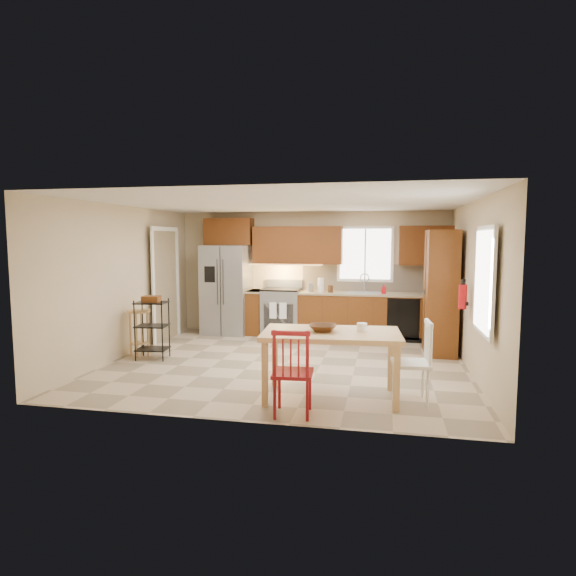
{
  "coord_description": "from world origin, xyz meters",
  "views": [
    {
      "loc": [
        1.5,
        -7.27,
        1.95
      ],
      "look_at": [
        -0.06,
        0.4,
        1.15
      ],
      "focal_mm": 30.0,
      "sensor_mm": 36.0,
      "label": 1
    }
  ],
  "objects_px": {
    "pantry": "(441,292)",
    "range_stove": "(282,312)",
    "fire_extinguisher": "(463,297)",
    "table_jar": "(362,329)",
    "chair_white": "(411,362)",
    "bar_stool": "(139,333)",
    "dining_table": "(331,365)",
    "chair_red": "(293,371)",
    "table_bowl": "(323,332)",
    "utility_cart": "(152,329)",
    "soap_bottle": "(384,289)",
    "refrigerator": "(227,290)"
  },
  "relations": [
    {
      "from": "pantry",
      "to": "range_stove",
      "type": "bearing_deg",
      "value": 161.71
    },
    {
      "from": "fire_extinguisher",
      "to": "table_jar",
      "type": "relative_size",
      "value": 2.37
    },
    {
      "from": "chair_white",
      "to": "bar_stool",
      "type": "xyz_separation_m",
      "value": [
        -4.32,
        1.43,
        -0.1
      ]
    },
    {
      "from": "dining_table",
      "to": "chair_red",
      "type": "xyz_separation_m",
      "value": [
        -0.35,
        -0.65,
        0.08
      ]
    },
    {
      "from": "range_stove",
      "to": "chair_white",
      "type": "bearing_deg",
      "value": -57.04
    },
    {
      "from": "dining_table",
      "to": "table_bowl",
      "type": "relative_size",
      "value": 4.94
    },
    {
      "from": "chair_white",
      "to": "utility_cart",
      "type": "height_order",
      "value": "same"
    },
    {
      "from": "range_stove",
      "to": "fire_extinguisher",
      "type": "height_order",
      "value": "fire_extinguisher"
    },
    {
      "from": "chair_red",
      "to": "fire_extinguisher",
      "type": "bearing_deg",
      "value": 43.33
    },
    {
      "from": "soap_bottle",
      "to": "fire_extinguisher",
      "type": "bearing_deg",
      "value": -59.47
    },
    {
      "from": "refrigerator",
      "to": "pantry",
      "type": "relative_size",
      "value": 0.87
    },
    {
      "from": "table_jar",
      "to": "soap_bottle",
      "type": "bearing_deg",
      "value": 86.02
    },
    {
      "from": "chair_red",
      "to": "bar_stool",
      "type": "bearing_deg",
      "value": 140.36
    },
    {
      "from": "range_stove",
      "to": "table_bowl",
      "type": "height_order",
      "value": "range_stove"
    },
    {
      "from": "chair_white",
      "to": "bar_stool",
      "type": "height_order",
      "value": "chair_white"
    },
    {
      "from": "range_stove",
      "to": "dining_table",
      "type": "xyz_separation_m",
      "value": [
        1.42,
        -3.71,
        -0.05
      ]
    },
    {
      "from": "dining_table",
      "to": "soap_bottle",
      "type": "bearing_deg",
      "value": 76.05
    },
    {
      "from": "range_stove",
      "to": "table_bowl",
      "type": "relative_size",
      "value": 2.73
    },
    {
      "from": "range_stove",
      "to": "pantry",
      "type": "bearing_deg",
      "value": -18.29
    },
    {
      "from": "refrigerator",
      "to": "table_bowl",
      "type": "relative_size",
      "value": 5.39
    },
    {
      "from": "bar_stool",
      "to": "utility_cart",
      "type": "relative_size",
      "value": 0.8
    },
    {
      "from": "refrigerator",
      "to": "soap_bottle",
      "type": "bearing_deg",
      "value": -0.45
    },
    {
      "from": "soap_bottle",
      "to": "utility_cart",
      "type": "relative_size",
      "value": 0.2
    },
    {
      "from": "utility_cart",
      "to": "chair_red",
      "type": "bearing_deg",
      "value": -43.45
    },
    {
      "from": "table_bowl",
      "to": "utility_cart",
      "type": "xyz_separation_m",
      "value": [
        -2.96,
        1.36,
        -0.33
      ]
    },
    {
      "from": "dining_table",
      "to": "table_jar",
      "type": "height_order",
      "value": "table_jar"
    },
    {
      "from": "dining_table",
      "to": "chair_red",
      "type": "height_order",
      "value": "chair_red"
    },
    {
      "from": "chair_red",
      "to": "chair_white",
      "type": "xyz_separation_m",
      "value": [
        1.3,
        0.7,
        0.0
      ]
    },
    {
      "from": "pantry",
      "to": "table_jar",
      "type": "distance_m",
      "value": 2.88
    },
    {
      "from": "range_stove",
      "to": "dining_table",
      "type": "distance_m",
      "value": 3.97
    },
    {
      "from": "table_bowl",
      "to": "chair_white",
      "type": "bearing_deg",
      "value": 2.72
    },
    {
      "from": "table_jar",
      "to": "pantry",
      "type": "bearing_deg",
      "value": 65.46
    },
    {
      "from": "range_stove",
      "to": "utility_cart",
      "type": "xyz_separation_m",
      "value": [
        -1.65,
        -2.35,
        0.03
      ]
    },
    {
      "from": "range_stove",
      "to": "chair_white",
      "type": "xyz_separation_m",
      "value": [
        2.37,
        -3.66,
        0.03
      ]
    },
    {
      "from": "table_bowl",
      "to": "bar_stool",
      "type": "relative_size",
      "value": 0.43
    },
    {
      "from": "pantry",
      "to": "bar_stool",
      "type": "height_order",
      "value": "pantry"
    },
    {
      "from": "refrigerator",
      "to": "dining_table",
      "type": "xyz_separation_m",
      "value": [
        2.57,
        -3.65,
        -0.5
      ]
    },
    {
      "from": "chair_red",
      "to": "table_jar",
      "type": "distance_m",
      "value": 1.1
    },
    {
      "from": "range_stove",
      "to": "bar_stool",
      "type": "distance_m",
      "value": 2.96
    },
    {
      "from": "refrigerator",
      "to": "chair_white",
      "type": "distance_m",
      "value": 5.05
    },
    {
      "from": "refrigerator",
      "to": "range_stove",
      "type": "bearing_deg",
      "value": 2.99
    },
    {
      "from": "range_stove",
      "to": "table_jar",
      "type": "distance_m",
      "value": 4.04
    },
    {
      "from": "soap_bottle",
      "to": "bar_stool",
      "type": "distance_m",
      "value": 4.56
    },
    {
      "from": "utility_cart",
      "to": "refrigerator",
      "type": "bearing_deg",
      "value": 70.72
    },
    {
      "from": "fire_extinguisher",
      "to": "bar_stool",
      "type": "bearing_deg",
      "value": -177.91
    },
    {
      "from": "table_bowl",
      "to": "pantry",
      "type": "bearing_deg",
      "value": 58.56
    },
    {
      "from": "soap_bottle",
      "to": "dining_table",
      "type": "relative_size",
      "value": 0.11
    },
    {
      "from": "chair_red",
      "to": "soap_bottle",
      "type": "bearing_deg",
      "value": 72.94
    },
    {
      "from": "dining_table",
      "to": "utility_cart",
      "type": "bearing_deg",
      "value": 151.7
    },
    {
      "from": "bar_stool",
      "to": "utility_cart",
      "type": "bearing_deg",
      "value": -43.83
    }
  ]
}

